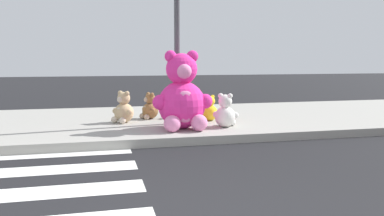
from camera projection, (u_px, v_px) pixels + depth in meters
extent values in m
cube|color=#9E9B93|center=(124.00, 123.00, 8.39)|extent=(28.00, 4.40, 0.15)
cube|color=white|center=(8.00, 173.00, 4.98)|extent=(3.20, 0.45, 0.00)
cube|color=white|center=(21.00, 156.00, 5.85)|extent=(3.20, 0.45, 0.00)
cylinder|color=#4C4C51|center=(177.00, 41.00, 7.64)|extent=(0.11, 0.11, 3.20)
sphere|color=#F22D93|center=(182.00, 105.00, 7.25)|extent=(0.87, 0.87, 0.87)
ellipsoid|color=pink|center=(185.00, 107.00, 6.95)|extent=(0.48, 0.20, 0.56)
sphere|color=#F22D93|center=(182.00, 69.00, 7.17)|extent=(0.57, 0.57, 0.57)
sphere|color=pink|center=(184.00, 71.00, 6.94)|extent=(0.26, 0.26, 0.26)
sphere|color=#F22D93|center=(192.00, 56.00, 7.18)|extent=(0.22, 0.22, 0.22)
sphere|color=#F22D93|center=(205.00, 101.00, 7.23)|extent=(0.27, 0.27, 0.27)
sphere|color=pink|center=(199.00, 123.00, 6.98)|extent=(0.30, 0.30, 0.30)
sphere|color=#F22D93|center=(171.00, 56.00, 7.10)|extent=(0.22, 0.22, 0.22)
sphere|color=#F22D93|center=(160.00, 102.00, 7.05)|extent=(0.27, 0.27, 0.27)
sphere|color=pink|center=(172.00, 124.00, 6.88)|extent=(0.30, 0.30, 0.30)
sphere|color=yellow|center=(210.00, 113.00, 8.18)|extent=(0.32, 0.32, 0.32)
ellipsoid|color=#F0DB80|center=(206.00, 112.00, 8.27)|extent=(0.19, 0.14, 0.21)
sphere|color=yellow|center=(210.00, 101.00, 8.15)|extent=(0.21, 0.21, 0.21)
sphere|color=#F0DB80|center=(207.00, 101.00, 8.22)|extent=(0.10, 0.10, 0.10)
sphere|color=yellow|center=(207.00, 97.00, 8.09)|extent=(0.08, 0.08, 0.08)
sphere|color=yellow|center=(203.00, 112.00, 8.11)|extent=(0.10, 0.10, 0.10)
sphere|color=#F0DB80|center=(202.00, 117.00, 8.25)|extent=(0.11, 0.11, 0.11)
sphere|color=yellow|center=(213.00, 97.00, 8.19)|extent=(0.08, 0.08, 0.08)
sphere|color=yellow|center=(214.00, 111.00, 8.30)|extent=(0.10, 0.10, 0.10)
sphere|color=#F0DB80|center=(209.00, 117.00, 8.36)|extent=(0.11, 0.11, 0.11)
sphere|color=olive|center=(150.00, 111.00, 8.44)|extent=(0.34, 0.34, 0.34)
ellipsoid|color=tan|center=(145.00, 111.00, 8.36)|extent=(0.14, 0.20, 0.22)
sphere|color=olive|center=(150.00, 99.00, 8.40)|extent=(0.23, 0.23, 0.23)
sphere|color=tan|center=(146.00, 100.00, 8.35)|extent=(0.10, 0.10, 0.10)
sphere|color=olive|center=(152.00, 95.00, 8.33)|extent=(0.09, 0.09, 0.09)
sphere|color=olive|center=(153.00, 110.00, 8.28)|extent=(0.11, 0.11, 0.11)
sphere|color=tan|center=(147.00, 117.00, 8.29)|extent=(0.12, 0.12, 0.12)
sphere|color=olive|center=(148.00, 94.00, 8.46)|extent=(0.09, 0.09, 0.09)
sphere|color=olive|center=(145.00, 109.00, 8.54)|extent=(0.11, 0.11, 0.11)
sphere|color=tan|center=(142.00, 116.00, 8.44)|extent=(0.12, 0.12, 0.12)
sphere|color=#8CD133|center=(189.00, 109.00, 8.64)|extent=(0.34, 0.34, 0.34)
ellipsoid|color=#B8DE87|center=(184.00, 109.00, 8.67)|extent=(0.15, 0.20, 0.22)
sphere|color=#8CD133|center=(189.00, 98.00, 8.61)|extent=(0.23, 0.23, 0.23)
sphere|color=#B8DE87|center=(185.00, 98.00, 8.63)|extent=(0.10, 0.10, 0.10)
sphere|color=#8CD133|center=(188.00, 94.00, 8.52)|extent=(0.09, 0.09, 0.09)
sphere|color=#8CD133|center=(186.00, 109.00, 8.49)|extent=(0.11, 0.11, 0.11)
sphere|color=#B8DE87|center=(182.00, 115.00, 8.59)|extent=(0.12, 0.12, 0.12)
sphere|color=#8CD133|center=(190.00, 93.00, 8.67)|extent=(0.09, 0.09, 0.09)
sphere|color=#8CD133|center=(189.00, 107.00, 8.80)|extent=(0.11, 0.11, 0.11)
sphere|color=#B8DE87|center=(184.00, 114.00, 8.78)|extent=(0.12, 0.12, 0.12)
sphere|color=white|center=(225.00, 117.00, 7.40)|extent=(0.39, 0.39, 0.39)
ellipsoid|color=white|center=(227.00, 116.00, 7.54)|extent=(0.23, 0.18, 0.25)
sphere|color=white|center=(225.00, 101.00, 7.37)|extent=(0.25, 0.25, 0.25)
sphere|color=white|center=(226.00, 102.00, 7.47)|extent=(0.12, 0.12, 0.12)
sphere|color=white|center=(221.00, 96.00, 7.38)|extent=(0.10, 0.10, 0.10)
sphere|color=white|center=(216.00, 114.00, 7.50)|extent=(0.12, 0.12, 0.12)
sphere|color=white|center=(221.00, 122.00, 7.60)|extent=(0.13, 0.13, 0.13)
sphere|color=white|center=(230.00, 96.00, 7.33)|extent=(0.10, 0.10, 0.10)
sphere|color=white|center=(235.00, 115.00, 7.39)|extent=(0.12, 0.12, 0.12)
sphere|color=white|center=(232.00, 122.00, 7.54)|extent=(0.13, 0.13, 0.13)
sphere|color=tan|center=(124.00, 113.00, 7.94)|extent=(0.39, 0.39, 0.39)
ellipsoid|color=beige|center=(119.00, 114.00, 7.83)|extent=(0.21, 0.21, 0.25)
sphere|color=tan|center=(124.00, 98.00, 7.91)|extent=(0.26, 0.26, 0.26)
sphere|color=beige|center=(120.00, 100.00, 7.82)|extent=(0.12, 0.12, 0.12)
sphere|color=tan|center=(127.00, 93.00, 7.85)|extent=(0.10, 0.10, 0.10)
sphere|color=tan|center=(129.00, 112.00, 7.80)|extent=(0.12, 0.12, 0.12)
sphere|color=beige|center=(122.00, 121.00, 7.77)|extent=(0.13, 0.13, 0.13)
sphere|color=tan|center=(120.00, 93.00, 7.94)|extent=(0.10, 0.10, 0.10)
sphere|color=tan|center=(115.00, 111.00, 8.00)|extent=(0.12, 0.12, 0.12)
sphere|color=beige|center=(114.00, 120.00, 7.88)|extent=(0.13, 0.13, 0.13)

